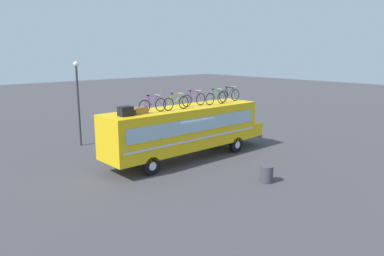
{
  "coord_description": "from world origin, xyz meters",
  "views": [
    {
      "loc": [
        -13.24,
        -15.48,
        6.08
      ],
      "look_at": [
        0.61,
        0.0,
        1.75
      ],
      "focal_mm": 34.15,
      "sensor_mm": 36.0,
      "label": 1
    }
  ],
  "objects": [
    {
      "name": "rooftop_bicycle_2",
      "position": [
        -0.84,
        -0.34,
        3.4
      ],
      "size": [
        1.76,
        0.44,
        0.92
      ],
      "color": "black",
      "rests_on": "bus"
    },
    {
      "name": "rooftop_bicycle_5",
      "position": [
        3.78,
        0.01,
        3.42
      ],
      "size": [
        1.83,
        0.44,
        0.97
      ],
      "color": "black",
      "rests_on": "bus"
    },
    {
      "name": "trash_bin",
      "position": [
        0.42,
        -5.55,
        0.4
      ],
      "size": [
        0.6,
        0.6,
        0.79
      ],
      "primitive_type": "cylinder",
      "color": "#3F3F47",
      "rests_on": "ground"
    },
    {
      "name": "rooftop_bicycle_1",
      "position": [
        -2.33,
        -0.25,
        3.41
      ],
      "size": [
        1.73,
        0.44,
        0.94
      ],
      "color": "black",
      "rests_on": "bus"
    },
    {
      "name": "luggage_bag_1",
      "position": [
        -3.96,
        -0.25,
        3.26
      ],
      "size": [
        0.66,
        0.5,
        0.47
      ],
      "primitive_type": "cube",
      "color": "black",
      "rests_on": "bus"
    },
    {
      "name": "street_lamp",
      "position": [
        -3.06,
        6.98,
        3.37
      ],
      "size": [
        0.34,
        0.34,
        5.5
      ],
      "color": "#38383D",
      "rests_on": "ground"
    },
    {
      "name": "ground_plane",
      "position": [
        0.0,
        0.0,
        0.0
      ],
      "size": [
        120.0,
        120.0,
        0.0
      ],
      "primitive_type": "plane",
      "color": "#423F44"
    },
    {
      "name": "luggage_bag_2",
      "position": [
        -3.07,
        -0.19,
        3.19
      ],
      "size": [
        0.72,
        0.41,
        0.34
      ],
      "primitive_type": "cube",
      "color": "olive",
      "rests_on": "bus"
    },
    {
      "name": "rooftop_bicycle_4",
      "position": [
        2.24,
        -0.32,
        3.42
      ],
      "size": [
        1.72,
        0.44,
        0.95
      ],
      "color": "black",
      "rests_on": "bus"
    },
    {
      "name": "bus",
      "position": [
        0.17,
        0.0,
        1.81
      ],
      "size": [
        10.96,
        2.38,
        3.02
      ],
      "color": "yellow",
      "rests_on": "ground"
    },
    {
      "name": "rooftop_bicycle_3",
      "position": [
        0.8,
        0.05,
        3.41
      ],
      "size": [
        1.78,
        0.44,
        0.93
      ],
      "color": "black",
      "rests_on": "bus"
    }
  ]
}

